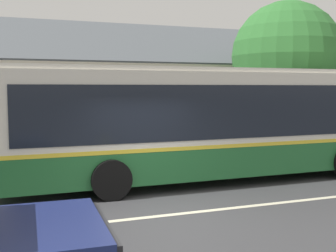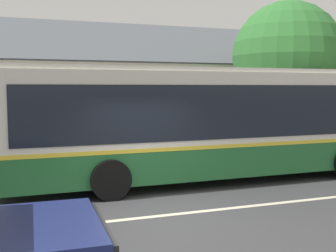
% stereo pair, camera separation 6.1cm
% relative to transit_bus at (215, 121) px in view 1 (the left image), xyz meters
% --- Properties ---
extents(ground_plane, '(300.00, 300.00, 0.00)m').
position_rel_transit_bus_xyz_m(ground_plane, '(-2.68, -2.90, -1.75)').
color(ground_plane, '#38383A').
extents(sidewalk_far, '(60.00, 3.00, 0.15)m').
position_rel_transit_bus_xyz_m(sidewalk_far, '(-2.68, 3.10, -1.68)').
color(sidewalk_far, gray).
rests_on(sidewalk_far, ground).
extents(lane_divider_stripe, '(60.00, 0.16, 0.01)m').
position_rel_transit_bus_xyz_m(lane_divider_stripe, '(-2.68, -2.90, -1.75)').
color(lane_divider_stripe, beige).
rests_on(lane_divider_stripe, ground).
extents(community_building, '(25.93, 9.37, 7.20)m').
position_rel_transit_bus_xyz_m(community_building, '(-0.18, 11.18, 0.29)').
color(community_building, beige).
rests_on(community_building, ground).
extents(transit_bus, '(12.48, 2.84, 3.27)m').
position_rel_transit_bus_xyz_m(transit_bus, '(0.00, 0.00, 0.00)').
color(transit_bus, '#236633').
rests_on(transit_bus, ground).
extents(street_tree_primary, '(4.63, 4.63, 6.39)m').
position_rel_transit_bus_xyz_m(street_tree_primary, '(5.34, 4.14, 2.21)').
color(street_tree_primary, '#4C3828').
rests_on(street_tree_primary, ground).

